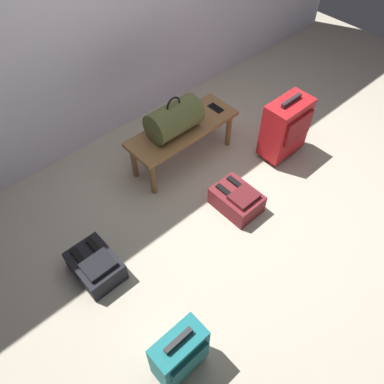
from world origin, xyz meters
name	(u,v)px	position (x,y,z in m)	size (l,w,h in m)	color
ground_plane	(251,207)	(0.00, 0.00, 0.00)	(6.60, 6.60, 0.00)	#B2A893
bench	(183,132)	(-0.04, 0.79, 0.32)	(1.00, 0.36, 0.38)	olive
duffel_bag_olive	(174,119)	(-0.13, 0.79, 0.51)	(0.44, 0.26, 0.34)	#51562D
cell_phone	(216,108)	(0.34, 0.78, 0.38)	(0.07, 0.14, 0.01)	black
suitcase_upright_red	(286,127)	(0.67, 0.25, 0.31)	(0.41, 0.26, 0.60)	red
suitcase_small_teal	(180,354)	(-1.24, -0.54, 0.24)	(0.32, 0.18, 0.46)	#14666B
backpack_maroon	(237,200)	(-0.09, 0.09, 0.09)	(0.28, 0.38, 0.21)	maroon
backpack_dark	(96,266)	(-1.26, 0.34, 0.09)	(0.28, 0.38, 0.21)	black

